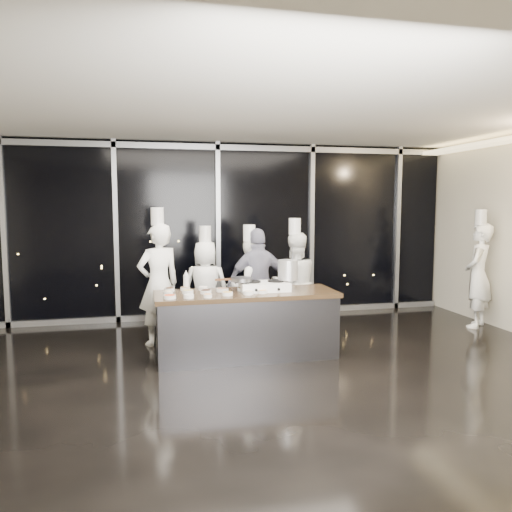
{
  "coord_description": "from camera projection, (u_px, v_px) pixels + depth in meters",
  "views": [
    {
      "loc": [
        -1.37,
        -5.63,
        2.09
      ],
      "look_at": [
        0.21,
        1.2,
        1.35
      ],
      "focal_mm": 35.0,
      "sensor_mm": 36.0,
      "label": 1
    }
  ],
  "objects": [
    {
      "name": "window_wall",
      "position": [
        218.0,
        231.0,
        9.14
      ],
      "size": [
        8.9,
        0.11,
        3.2
      ],
      "color": "black",
      "rests_on": "ground"
    },
    {
      "name": "frying_pan",
      "position": [
        241.0,
        279.0,
        6.78
      ],
      "size": [
        0.52,
        0.3,
        0.05
      ],
      "rotation": [
        0.0,
        0.0,
        -0.03
      ],
      "color": "slate",
      "rests_on": "stove"
    },
    {
      "name": "chef_far_left",
      "position": [
        159.0,
        283.0,
        7.36
      ],
      "size": [
        0.78,
        0.66,
        2.04
      ],
      "rotation": [
        0.0,
        0.0,
        3.55
      ],
      "color": "white",
      "rests_on": "ground"
    },
    {
      "name": "chef_center",
      "position": [
        249.0,
        287.0,
        7.85
      ],
      "size": [
        0.85,
        0.72,
        1.77
      ],
      "rotation": [
        0.0,
        0.0,
        3.34
      ],
      "color": "white",
      "rests_on": "ground"
    },
    {
      "name": "squeeze_bottle",
      "position": [
        186.0,
        281.0,
        6.9
      ],
      "size": [
        0.08,
        0.08,
        0.28
      ],
      "color": "silver",
      "rests_on": "demo_counter"
    },
    {
      "name": "stove",
      "position": [
        264.0,
        286.0,
        6.85
      ],
      "size": [
        0.68,
        0.45,
        0.14
      ],
      "rotation": [
        0.0,
        0.0,
        -0.03
      ],
      "color": "white",
      "rests_on": "demo_counter"
    },
    {
      "name": "room_shell",
      "position": [
        277.0,
        190.0,
        5.79
      ],
      "size": [
        9.02,
        7.02,
        3.21
      ],
      "color": "#BEB8A2",
      "rests_on": "ground"
    },
    {
      "name": "demo_counter",
      "position": [
        246.0,
        324.0,
        6.81
      ],
      "size": [
        2.46,
        0.86,
        0.9
      ],
      "color": "#38373C",
      "rests_on": "ground"
    },
    {
      "name": "guest",
      "position": [
        259.0,
        283.0,
        7.75
      ],
      "size": [
        1.03,
        0.48,
        1.71
      ],
      "rotation": [
        0.0,
        0.0,
        3.2
      ],
      "color": "#141437",
      "rests_on": "ground"
    },
    {
      "name": "chef_left",
      "position": [
        206.0,
        287.0,
        7.97
      ],
      "size": [
        0.83,
        0.65,
        1.74
      ],
      "rotation": [
        0.0,
        0.0,
        2.9
      ],
      "color": "white",
      "rests_on": "ground"
    },
    {
      "name": "chef_right",
      "position": [
        294.0,
        283.0,
        7.96
      ],
      "size": [
        0.87,
        0.72,
        1.86
      ],
      "rotation": [
        0.0,
        0.0,
        3.27
      ],
      "color": "white",
      "rests_on": "ground"
    },
    {
      "name": "stock_pot",
      "position": [
        288.0,
        270.0,
        6.9
      ],
      "size": [
        0.28,
        0.28,
        0.27
      ],
      "primitive_type": "cylinder",
      "rotation": [
        0.0,
        0.0,
        -0.03
      ],
      "color": "silver",
      "rests_on": "stove"
    },
    {
      "name": "chef_side",
      "position": [
        478.0,
        274.0,
        8.42
      ],
      "size": [
        0.76,
        0.75,
        2.0
      ],
      "rotation": [
        0.0,
        0.0,
        3.88
      ],
      "color": "white",
      "rests_on": "ground"
    },
    {
      "name": "prep_bowls",
      "position": [
        207.0,
        292.0,
        6.63
      ],
      "size": [
        1.38,
        0.72,
        0.05
      ],
      "color": "silver",
      "rests_on": "demo_counter"
    },
    {
      "name": "ground",
      "position": [
        262.0,
        379.0,
        5.98
      ],
      "size": [
        9.0,
        9.0,
        0.0
      ],
      "primitive_type": "plane",
      "color": "black",
      "rests_on": "ground"
    }
  ]
}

